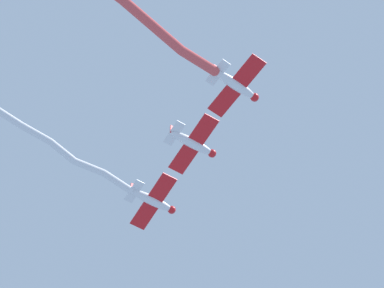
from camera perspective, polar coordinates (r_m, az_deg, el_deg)
airplane_lead at (r=81.34m, az=2.83°, el=3.77°), size 6.89×5.31×1.71m
airplane_left_wing at (r=84.41m, az=0.07°, el=0.04°), size 6.79×5.28×1.71m
airplane_right_wing at (r=87.50m, az=-2.50°, el=-3.63°), size 6.77×5.27×1.71m
smoke_trail_right_wing at (r=85.35m, az=-11.63°, el=1.82°), size 10.01×26.48×2.95m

